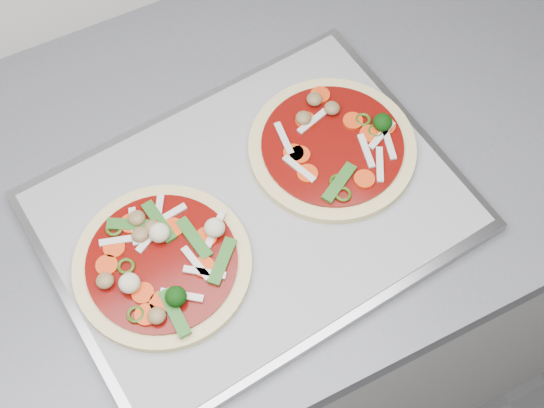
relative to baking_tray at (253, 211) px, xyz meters
name	(u,v)px	position (x,y,z in m)	size (l,w,h in m)	color
base_cabinet	(473,198)	(0.49, 0.07, -0.48)	(3.60, 0.60, 0.86)	#B0B0AE
baking_tray	(253,211)	(0.00, 0.00, 0.00)	(0.48, 0.35, 0.02)	#939398
parchment	(253,208)	(0.00, 0.00, 0.01)	(0.46, 0.33, 0.00)	gray
pizza_left	(162,263)	(-0.12, -0.02, 0.02)	(0.23, 0.23, 0.03)	#F1DA94
pizza_right	(333,146)	(0.12, 0.03, 0.02)	(0.21, 0.21, 0.03)	#F1DA94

